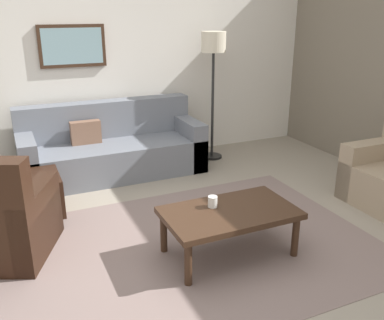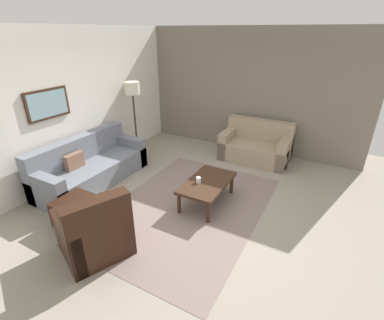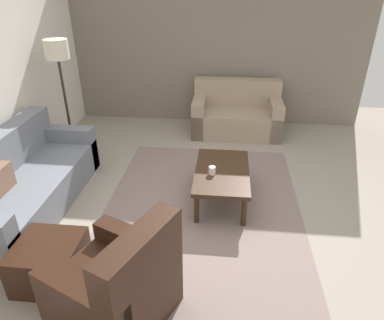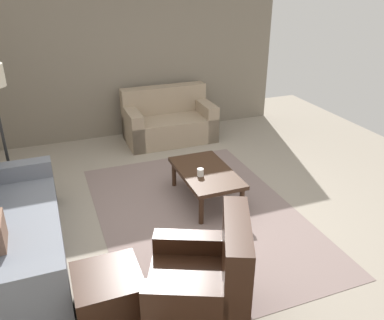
{
  "view_description": "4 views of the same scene",
  "coord_description": "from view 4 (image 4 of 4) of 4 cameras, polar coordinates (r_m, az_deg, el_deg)",
  "views": [
    {
      "loc": [
        -1.28,
        -2.97,
        1.98
      ],
      "look_at": [
        0.22,
        0.35,
        0.68
      ],
      "focal_mm": 39.73,
      "sensor_mm": 36.0,
      "label": 1
    },
    {
      "loc": [
        -3.39,
        -1.94,
        2.71
      ],
      "look_at": [
        0.24,
        0.04,
        0.77
      ],
      "focal_mm": 26.12,
      "sensor_mm": 36.0,
      "label": 2
    },
    {
      "loc": [
        -3.33,
        -0.22,
        2.48
      ],
      "look_at": [
        0.01,
        0.12,
        0.69
      ],
      "focal_mm": 32.74,
      "sensor_mm": 36.0,
      "label": 3
    },
    {
      "loc": [
        -3.79,
        1.54,
        2.66
      ],
      "look_at": [
        0.23,
        0.0,
        0.63
      ],
      "focal_mm": 37.43,
      "sensor_mm": 36.0,
      "label": 4
    }
  ],
  "objects": [
    {
      "name": "cup",
      "position": [
        4.85,
        1.2,
        -1.77
      ],
      "size": [
        0.08,
        0.08,
        0.09
      ],
      "primitive_type": "cylinder",
      "color": "white",
      "rests_on": "coffee_table"
    },
    {
      "name": "ground_plane",
      "position": [
        4.88,
        1.01,
        -7.78
      ],
      "size": [
        8.0,
        8.0,
        0.0
      ],
      "primitive_type": "plane",
      "color": "gray"
    },
    {
      "name": "stone_feature_panel",
      "position": [
        7.07,
        -8.29,
        14.77
      ],
      "size": [
        0.12,
        5.2,
        2.8
      ],
      "primitive_type": "cube",
      "color": "slate",
      "rests_on": "ground_plane"
    },
    {
      "name": "couch_main",
      "position": [
        4.41,
        -25.19,
        -9.89
      ],
      "size": [
        2.22,
        0.87,
        0.88
      ],
      "color": "slate",
      "rests_on": "ground_plane"
    },
    {
      "name": "area_rug",
      "position": [
        4.88,
        1.01,
        -7.74
      ],
      "size": [
        3.33,
        2.31,
        0.01
      ],
      "primitive_type": "cube",
      "color": "slate",
      "rests_on": "ground_plane"
    },
    {
      "name": "couch_loveseat",
      "position": [
        6.97,
        -3.44,
        5.43
      ],
      "size": [
        0.84,
        1.49,
        0.88
      ],
      "color": "gray",
      "rests_on": "ground_plane"
    },
    {
      "name": "ottoman",
      "position": [
        3.63,
        -11.78,
        -18.14
      ],
      "size": [
        0.56,
        0.56,
        0.4
      ],
      "primitive_type": "cube",
      "color": "black",
      "rests_on": "ground_plane"
    },
    {
      "name": "armchair_leather",
      "position": [
        3.46,
        2.14,
        -17.72
      ],
      "size": [
        1.06,
        1.06,
        0.95
      ],
      "color": "black",
      "rests_on": "ground_plane"
    },
    {
      "name": "coffee_table",
      "position": [
        5.02,
        1.99,
        -2.07
      ],
      "size": [
        1.1,
        0.64,
        0.41
      ],
      "color": "#382316",
      "rests_on": "ground_plane"
    }
  ]
}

